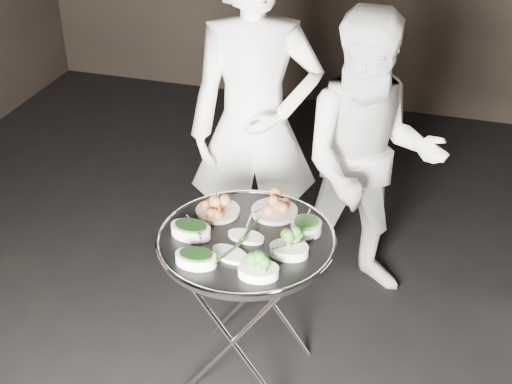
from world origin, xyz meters
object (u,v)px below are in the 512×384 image
(waiter_left, at_px, (255,128))
(waiter_right, at_px, (369,162))
(serving_tray, at_px, (246,240))
(tray_stand, at_px, (247,303))

(waiter_left, bearing_deg, waiter_right, -13.18)
(serving_tray, relative_size, waiter_right, 0.49)
(tray_stand, relative_size, serving_tray, 1.01)
(waiter_right, bearing_deg, tray_stand, -130.63)
(serving_tray, relative_size, waiter_left, 0.42)
(serving_tray, bearing_deg, tray_stand, -90.00)
(tray_stand, xyz_separation_m, serving_tray, (0.00, 0.00, 0.35))
(waiter_left, distance_m, waiter_right, 0.61)
(tray_stand, distance_m, waiter_right, 0.99)
(waiter_right, bearing_deg, serving_tray, -130.63)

